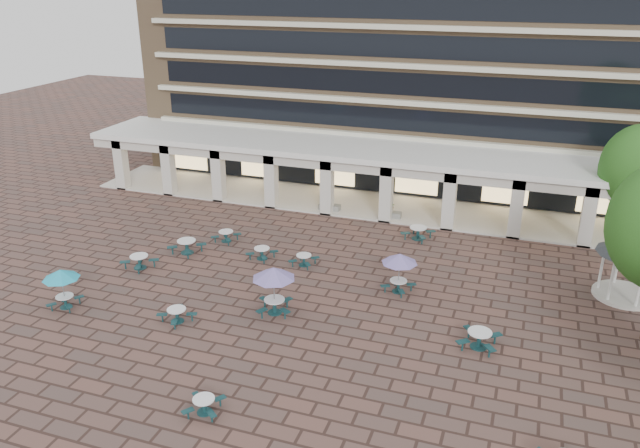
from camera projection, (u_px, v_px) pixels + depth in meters
The scene contains 19 objects.
ground at pixel (290, 299), 32.55m from camera, with size 120.00×120.00×0.00m, color brown.
apartment_building at pixel (404, 15), 50.10m from camera, with size 40.00×15.50×25.20m.
retail_arcade at pixel (366, 166), 44.37m from camera, with size 42.00×6.60×4.40m.
picnic_table_1 at pixel (177, 314), 30.28m from camera, with size 1.91×1.91×0.70m.
picnic_table_2 at pixel (204, 404), 24.01m from camera, with size 1.60×1.60×0.65m.
picnic_table_4 at pixel (61, 276), 31.04m from camera, with size 1.83×1.83×2.12m.
picnic_table_5 at pixel (139, 261), 35.76m from camera, with size 2.04×2.04×0.78m.
picnic_table_6 at pixel (274, 275), 30.41m from camera, with size 2.16×2.16×2.50m.
picnic_table_7 at pixel (479, 338), 28.17m from camera, with size 1.99×1.99×0.82m.
picnic_table_8 at pixel (187, 245), 37.66m from camera, with size 2.13×2.13×0.84m.
picnic_table_9 at pixel (262, 252), 36.94m from camera, with size 1.77×1.77×0.69m.
picnic_table_10 at pixel (304, 259), 36.11m from camera, with size 1.61×1.61×0.66m.
picnic_table_11 at pixel (400, 260), 32.56m from camera, with size 1.91×1.91×2.21m.
picnic_table_12 at pixel (226, 235), 39.34m from camera, with size 1.68×1.68×0.69m.
picnic_table_13 at pixel (418, 232), 39.65m from camera, with size 2.12×2.12×0.81m.
gazebo at pixel (633, 252), 31.86m from camera, with size 3.61×3.61×3.36m.
tree_east_c at pixel (640, 169), 36.88m from camera, with size 4.63×4.63×7.71m.
planter_left at pixel (330, 204), 44.26m from camera, with size 1.50×0.67×1.33m.
planter_right at pixel (390, 211), 42.92m from camera, with size 1.50×0.82×1.30m.
Camera 1 is at (10.92, -26.58, 15.85)m, focal length 35.00 mm.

